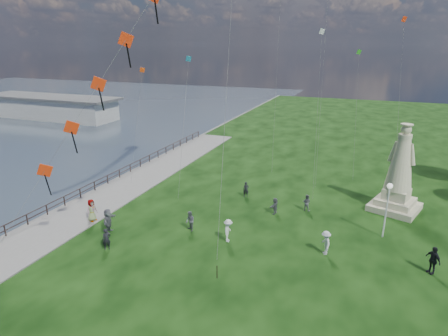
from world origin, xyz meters
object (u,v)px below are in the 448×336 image
at_px(pier_pavilion, 51,107).
at_px(lamppost, 388,199).
at_px(person_11, 275,206).
at_px(statue, 399,179).
at_px(person_1, 190,221).
at_px(person_7, 306,203).
at_px(person_9, 433,260).
at_px(person_0, 107,239).
at_px(person_10, 92,211).
at_px(person_8, 326,243).
at_px(person_5, 108,221).
at_px(person_2, 228,231).
at_px(person_6, 246,190).

height_order(pier_pavilion, lamppost, lamppost).
bearing_deg(person_11, statue, 126.13).
distance_m(person_1, person_7, 10.50).
distance_m(pier_pavilion, person_9, 73.06).
height_order(pier_pavilion, person_11, pier_pavilion).
height_order(statue, person_0, statue).
relative_size(statue, person_1, 4.78).
relative_size(person_1, person_11, 1.11).
xyz_separation_m(lamppost, person_10, (-22.08, -5.95, -2.18)).
distance_m(pier_pavilion, person_0, 58.50).
bearing_deg(person_9, pier_pavilion, -156.69).
xyz_separation_m(person_1, person_11, (5.36, 5.44, -0.08)).
height_order(person_8, person_10, person_10).
relative_size(lamppost, person_5, 2.24).
xyz_separation_m(pier_pavilion, person_7, (55.93, -26.91, -1.10)).
height_order(person_2, person_10, person_10).
distance_m(person_9, person_10, 24.96).
bearing_deg(person_7, pier_pavilion, -17.41).
relative_size(person_6, person_10, 0.80).
distance_m(person_6, person_7, 5.94).
xyz_separation_m(person_5, person_10, (-2.38, 0.97, -0.03)).
distance_m(person_9, person_11, 12.43).
xyz_separation_m(person_7, person_10, (-15.89, -8.60, 0.19)).
distance_m(person_7, person_10, 18.06).
bearing_deg(person_2, person_5, 93.04).
distance_m(lamppost, person_1, 14.82).
xyz_separation_m(pier_pavilion, person_5, (42.42, -36.48, -0.88)).
relative_size(statue, person_5, 3.97).
bearing_deg(person_9, person_0, -115.66).
distance_m(pier_pavilion, person_8, 67.37).
height_order(person_6, person_11, person_6).
relative_size(person_0, person_6, 1.05).
bearing_deg(pier_pavilion, person_0, -41.33).
bearing_deg(person_6, person_0, -137.02).
bearing_deg(lamppost, person_0, -153.49).
relative_size(pier_pavilion, person_9, 16.08).
bearing_deg(person_7, person_9, 152.09).
xyz_separation_m(lamppost, person_0, (-18.20, -9.08, -2.33)).
distance_m(statue, lamppost, 5.71).
xyz_separation_m(person_7, person_8, (2.44, -6.73, 0.13)).
relative_size(pier_pavilion, person_11, 20.71).
height_order(person_9, person_11, person_9).
bearing_deg(person_0, person_7, 3.60).
xyz_separation_m(person_5, person_6, (7.64, 10.55, -0.22)).
xyz_separation_m(statue, person_1, (-14.94, -10.05, -2.09)).
bearing_deg(person_5, person_2, -90.49).
xyz_separation_m(person_0, person_10, (-3.88, 3.12, 0.15)).
bearing_deg(person_10, person_9, -73.25).
bearing_deg(person_5, person_7, -67.75).
xyz_separation_m(pier_pavilion, statue, (63.11, -23.93, 1.05)).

